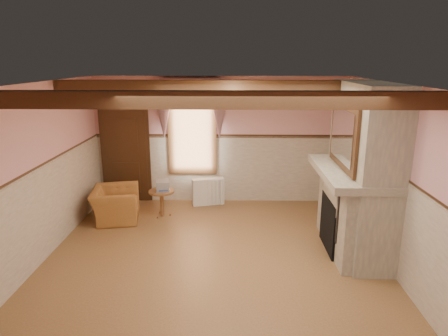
{
  "coord_description": "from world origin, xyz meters",
  "views": [
    {
      "loc": [
        0.31,
        -5.7,
        3.14
      ],
      "look_at": [
        0.16,
        0.8,
        1.36
      ],
      "focal_mm": 32.0,
      "sensor_mm": 36.0,
      "label": 1
    }
  ],
  "objects_px": {
    "side_table": "(162,203)",
    "radiator": "(208,192)",
    "bowl": "(351,165)",
    "oil_lamp": "(349,157)",
    "armchair": "(116,204)",
    "mantel_clock": "(340,152)"
  },
  "relations": [
    {
      "from": "side_table",
      "to": "radiator",
      "type": "height_order",
      "value": "radiator"
    },
    {
      "from": "bowl",
      "to": "oil_lamp",
      "type": "relative_size",
      "value": 1.1
    },
    {
      "from": "armchair",
      "to": "oil_lamp",
      "type": "relative_size",
      "value": 3.57
    },
    {
      "from": "radiator",
      "to": "armchair",
      "type": "bearing_deg",
      "value": -168.33
    },
    {
      "from": "armchair",
      "to": "mantel_clock",
      "type": "height_order",
      "value": "mantel_clock"
    },
    {
      "from": "bowl",
      "to": "mantel_clock",
      "type": "xyz_separation_m",
      "value": [
        0.0,
        0.71,
        0.06
      ]
    },
    {
      "from": "armchair",
      "to": "mantel_clock",
      "type": "relative_size",
      "value": 4.17
    },
    {
      "from": "side_table",
      "to": "oil_lamp",
      "type": "bearing_deg",
      "value": -18.71
    },
    {
      "from": "mantel_clock",
      "to": "bowl",
      "type": "bearing_deg",
      "value": -90.0
    },
    {
      "from": "armchair",
      "to": "radiator",
      "type": "bearing_deg",
      "value": -73.41
    },
    {
      "from": "side_table",
      "to": "radiator",
      "type": "distance_m",
      "value": 1.15
    },
    {
      "from": "radiator",
      "to": "oil_lamp",
      "type": "distance_m",
      "value": 3.35
    },
    {
      "from": "mantel_clock",
      "to": "oil_lamp",
      "type": "xyz_separation_m",
      "value": [
        0.0,
        -0.56,
        0.04
      ]
    },
    {
      "from": "armchair",
      "to": "side_table",
      "type": "bearing_deg",
      "value": -87.21
    },
    {
      "from": "bowl",
      "to": "oil_lamp",
      "type": "bearing_deg",
      "value": 90.0
    },
    {
      "from": "radiator",
      "to": "bowl",
      "type": "xyz_separation_m",
      "value": [
        2.49,
        -2.01,
        1.16
      ]
    },
    {
      "from": "bowl",
      "to": "mantel_clock",
      "type": "relative_size",
      "value": 1.29
    },
    {
      "from": "bowl",
      "to": "side_table",
      "type": "bearing_deg",
      "value": 159.0
    },
    {
      "from": "side_table",
      "to": "oil_lamp",
      "type": "height_order",
      "value": "oil_lamp"
    },
    {
      "from": "armchair",
      "to": "radiator",
      "type": "height_order",
      "value": "armchair"
    },
    {
      "from": "mantel_clock",
      "to": "oil_lamp",
      "type": "relative_size",
      "value": 0.86
    },
    {
      "from": "armchair",
      "to": "mantel_clock",
      "type": "distance_m",
      "value": 4.48
    }
  ]
}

